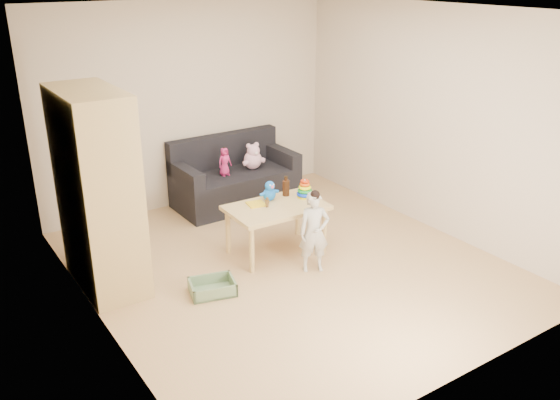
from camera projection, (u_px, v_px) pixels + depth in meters
room at (290, 148)px, 5.82m from camera, size 4.50×4.50×4.50m
wardrobe at (98, 192)px, 5.61m from camera, size 0.54×1.08×1.95m
sofa at (236, 188)px, 7.84m from camera, size 1.60×0.81×0.45m
play_table at (276, 229)px, 6.49m from camera, size 1.07×0.70×0.55m
storage_bin at (212, 287)px, 5.75m from camera, size 0.50×0.42×0.13m
toddler at (314, 233)px, 6.05m from camera, size 0.37×0.32×0.84m
pink_bear at (253, 158)px, 7.82m from camera, size 0.30×0.27×0.30m
doll at (225, 162)px, 7.56m from camera, size 0.19×0.14×0.36m
ring_stacker at (305, 190)px, 6.59m from camera, size 0.18×0.18×0.21m
brown_bottle at (286, 187)px, 6.64m from camera, size 0.08×0.08×0.23m
blue_plush at (269, 190)px, 6.50m from camera, size 0.21×0.18×0.23m
wooden_figure at (267, 202)px, 6.33m from camera, size 0.06×0.05×0.12m
yellow_book at (256, 204)px, 6.42m from camera, size 0.21×0.21×0.01m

